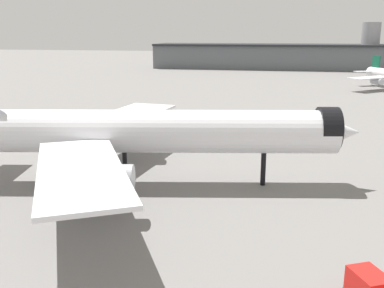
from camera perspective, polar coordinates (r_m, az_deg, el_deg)
name	(u,v)px	position (r m, az deg, el deg)	size (l,w,h in m)	color
ground	(115,184)	(65.77, -9.98, -5.11)	(900.00, 900.00, 0.00)	slate
airliner_near_gate	(136,132)	(62.87, -7.24, 1.53)	(63.23, 56.98, 17.79)	white
terminal_building	(291,56)	(274.84, 12.81, 11.10)	(160.96, 31.30, 27.10)	slate
baggage_tug_wing	(304,138)	(90.82, 14.40, 0.73)	(2.12, 3.32, 1.85)	black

